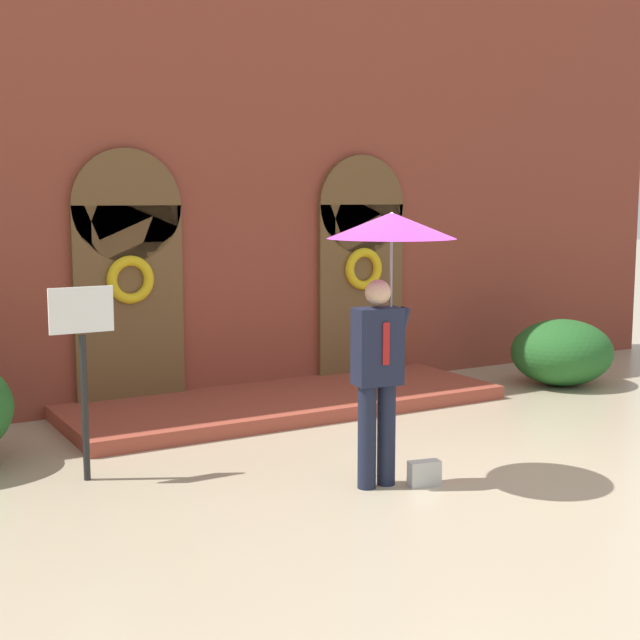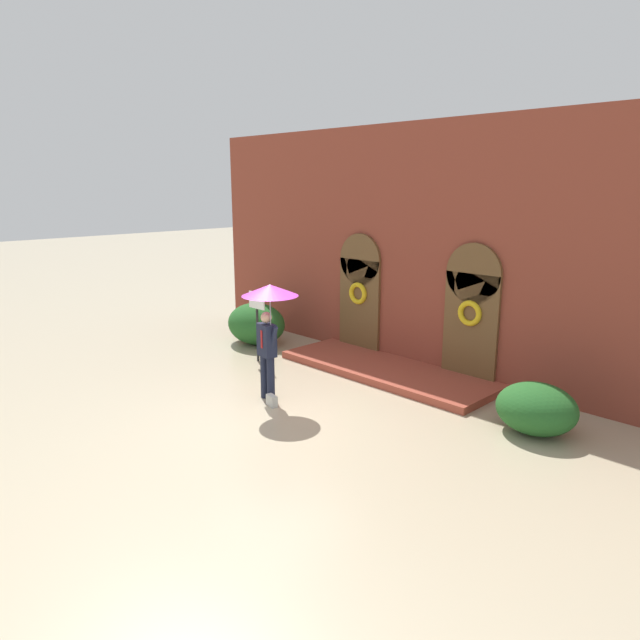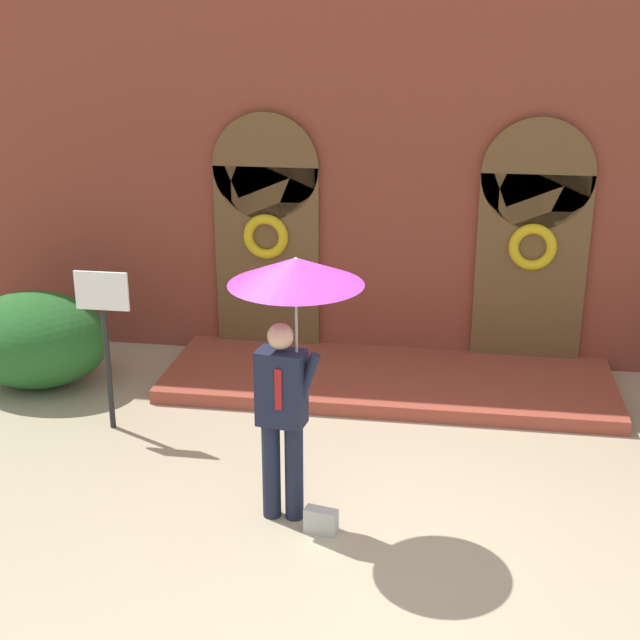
# 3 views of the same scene
# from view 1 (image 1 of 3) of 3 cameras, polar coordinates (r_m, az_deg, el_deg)

# --- Properties ---
(ground_plane) EXTENTS (80.00, 80.00, 0.00)m
(ground_plane) POSITION_cam_1_polar(r_m,az_deg,el_deg) (8.17, 8.05, -9.95)
(ground_plane) COLOR tan
(building_facade) EXTENTS (14.00, 2.30, 5.60)m
(building_facade) POSITION_cam_1_polar(r_m,az_deg,el_deg) (11.34, -4.90, 8.76)
(building_facade) COLOR brown
(building_facade) RESTS_ON ground
(person_with_umbrella) EXTENTS (1.10, 1.10, 2.36)m
(person_with_umbrella) POSITION_cam_1_polar(r_m,az_deg,el_deg) (7.55, 4.37, 3.49)
(person_with_umbrella) COLOR #191E33
(person_with_umbrella) RESTS_ON ground
(handbag) EXTENTS (0.30, 0.17, 0.22)m
(handbag) POSITION_cam_1_polar(r_m,az_deg,el_deg) (7.89, 6.69, -9.72)
(handbag) COLOR #B7B7B2
(handbag) RESTS_ON ground
(sign_post) EXTENTS (0.56, 0.06, 1.72)m
(sign_post) POSITION_cam_1_polar(r_m,az_deg,el_deg) (8.02, -14.95, -1.91)
(sign_post) COLOR black
(sign_post) RESTS_ON ground
(shrub_right) EXTENTS (1.39, 1.29, 0.88)m
(shrub_right) POSITION_cam_1_polar(r_m,az_deg,el_deg) (12.34, 15.22, -2.00)
(shrub_right) COLOR #235B23
(shrub_right) RESTS_ON ground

